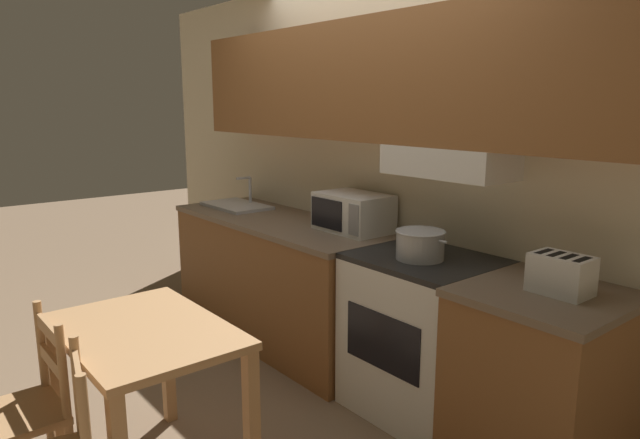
{
  "coord_description": "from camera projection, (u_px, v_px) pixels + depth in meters",
  "views": [
    {
      "loc": [
        2.55,
        -2.62,
        1.71
      ],
      "look_at": [
        0.05,
        -0.59,
        1.04
      ],
      "focal_mm": 32.0,
      "sensor_mm": 36.0,
      "label": 1
    }
  ],
  "objects": [
    {
      "name": "ground_plane",
      "position": [
        382.0,
        357.0,
        3.9
      ],
      "size": [
        16.0,
        16.0,
        0.0
      ],
      "primitive_type": "plane",
      "color": "#7F664C"
    },
    {
      "name": "wall_back",
      "position": [
        381.0,
        128.0,
        3.53
      ],
      "size": [
        5.72,
        0.38,
        2.55
      ],
      "color": "beige",
      "rests_on": "ground_plane"
    },
    {
      "name": "lower_counter_main",
      "position": [
        281.0,
        279.0,
        4.15
      ],
      "size": [
        1.91,
        0.69,
        0.89
      ],
      "color": "brown",
      "rests_on": "ground_plane"
    },
    {
      "name": "lower_counter_right_stub",
      "position": [
        540.0,
        385.0,
        2.59
      ],
      "size": [
        0.68,
        0.69,
        0.89
      ],
      "color": "brown",
      "rests_on": "ground_plane"
    },
    {
      "name": "stove_range",
      "position": [
        422.0,
        335.0,
        3.15
      ],
      "size": [
        0.74,
        0.64,
        0.89
      ],
      "color": "white",
      "rests_on": "ground_plane"
    },
    {
      "name": "cooking_pot",
      "position": [
        420.0,
        244.0,
        3.0
      ],
      "size": [
        0.34,
        0.27,
        0.15
      ],
      "color": "#B7BABF",
      "rests_on": "stove_range"
    },
    {
      "name": "microwave",
      "position": [
        353.0,
        212.0,
        3.65
      ],
      "size": [
        0.48,
        0.33,
        0.24
      ],
      "color": "white",
      "rests_on": "lower_counter_main"
    },
    {
      "name": "toaster",
      "position": [
        561.0,
        274.0,
        2.46
      ],
      "size": [
        0.26,
        0.17,
        0.17
      ],
      "color": "white",
      "rests_on": "lower_counter_right_stub"
    },
    {
      "name": "sink_basin",
      "position": [
        236.0,
        205.0,
        4.5
      ],
      "size": [
        0.57,
        0.35,
        0.24
      ],
      "color": "#B7BABF",
      "rests_on": "lower_counter_main"
    },
    {
      "name": "dining_table",
      "position": [
        145.0,
        355.0,
        2.52
      ],
      "size": [
        0.92,
        0.64,
        0.74
      ],
      "color": "tan",
      "rests_on": "ground_plane"
    },
    {
      "name": "chair_left_of_table",
      "position": [
        22.0,
        415.0,
        2.39
      ],
      "size": [
        0.38,
        0.38,
        0.85
      ],
      "rotation": [
        0.0,
        0.0,
        -0.0
      ],
      "color": "tan",
      "rests_on": "ground_plane"
    }
  ]
}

